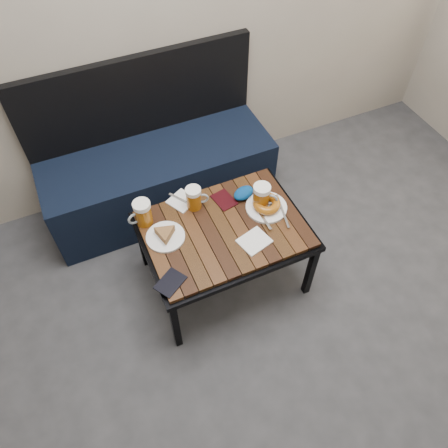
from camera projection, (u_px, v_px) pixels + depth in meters
name	position (u px, v px, depth m)	size (l,w,h in m)	color
ground	(328.00, 448.00, 2.02)	(4.00, 4.00, 0.00)	#2D2D30
room_shell	(355.00, 34.00, 0.93)	(4.00, 4.00, 4.00)	gray
bench	(158.00, 172.00, 2.75)	(1.40, 0.50, 0.95)	black
cafe_table	(224.00, 233.00, 2.26)	(0.84, 0.62, 0.47)	black
beer_mug_left	(143.00, 213.00, 2.19)	(0.14, 0.10, 0.14)	#96500C
beer_mug_centre	(194.00, 198.00, 2.26)	(0.13, 0.09, 0.13)	#96500C
beer_mug_right	(262.00, 196.00, 2.26)	(0.14, 0.12, 0.15)	#96500C
plate_pie	(165.00, 235.00, 2.17)	(0.20, 0.20, 0.05)	white
plate_bagel	(267.00, 205.00, 2.28)	(0.22, 0.28, 0.06)	white
napkin_left	(182.00, 201.00, 2.33)	(0.17, 0.17, 0.01)	white
napkin_right	(254.00, 241.00, 2.16)	(0.17, 0.16, 0.01)	white
passport_navy	(170.00, 283.00, 2.02)	(0.10, 0.14, 0.01)	black
passport_burgundy	(224.00, 200.00, 2.34)	(0.10, 0.13, 0.01)	black
knit_pouch	(244.00, 193.00, 2.33)	(0.12, 0.08, 0.05)	#040F78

